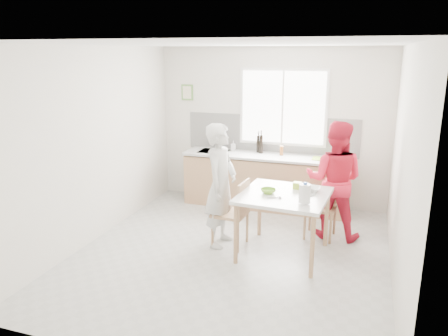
% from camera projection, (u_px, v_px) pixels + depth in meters
% --- Properties ---
extents(ground, '(4.50, 4.50, 0.00)m').
position_uv_depth(ground, '(231.00, 254.00, 5.82)').
color(ground, '#B7B7B2').
rests_on(ground, ground).
extents(room_shell, '(4.50, 4.50, 4.50)m').
position_uv_depth(room_shell, '(232.00, 132.00, 5.39)').
color(room_shell, silver).
rests_on(room_shell, ground).
extents(window, '(1.50, 0.06, 1.30)m').
position_uv_depth(window, '(283.00, 107.00, 7.36)').
color(window, white).
rests_on(window, room_shell).
extents(backsplash, '(3.00, 0.02, 0.65)m').
position_uv_depth(backsplash, '(271.00, 134.00, 7.56)').
color(backsplash, white).
rests_on(backsplash, room_shell).
extents(picture_frame, '(0.22, 0.03, 0.28)m').
position_uv_depth(picture_frame, '(187.00, 92.00, 7.85)').
color(picture_frame, '#639A46').
rests_on(picture_frame, room_shell).
extents(kitchen_counter, '(2.84, 0.64, 1.37)m').
position_uv_depth(kitchen_counter, '(265.00, 183.00, 7.50)').
color(kitchen_counter, tan).
rests_on(kitchen_counter, ground).
extents(dining_table, '(1.17, 1.17, 0.84)m').
position_uv_depth(dining_table, '(284.00, 200.00, 5.63)').
color(dining_table, white).
rests_on(dining_table, ground).
extents(chair_left, '(0.46, 0.46, 0.94)m').
position_uv_depth(chair_left, '(235.00, 210.00, 5.94)').
color(chair_left, tan).
rests_on(chair_left, ground).
extents(chair_far, '(0.45, 0.45, 0.92)m').
position_uv_depth(chair_far, '(322.00, 202.00, 6.29)').
color(chair_far, tan).
rests_on(chair_far, ground).
extents(person_white, '(0.45, 0.65, 1.70)m').
position_uv_depth(person_white, '(221.00, 185.00, 5.93)').
color(person_white, silver).
rests_on(person_white, ground).
extents(person_red, '(0.87, 0.70, 1.70)m').
position_uv_depth(person_red, '(334.00, 180.00, 6.18)').
color(person_red, red).
rests_on(person_red, ground).
extents(bowl_green, '(0.21, 0.21, 0.06)m').
position_uv_depth(bowl_green, '(268.00, 191.00, 5.62)').
color(bowl_green, '#77B92A').
rests_on(bowl_green, dining_table).
extents(bowl_white, '(0.24, 0.24, 0.06)m').
position_uv_depth(bowl_white, '(312.00, 189.00, 5.71)').
color(bowl_white, white).
rests_on(bowl_white, dining_table).
extents(milk_jug, '(0.20, 0.14, 0.25)m').
position_uv_depth(milk_jug, '(305.00, 193.00, 5.20)').
color(milk_jug, white).
rests_on(milk_jug, dining_table).
extents(green_box, '(0.11, 0.11, 0.09)m').
position_uv_depth(green_box, '(297.00, 185.00, 5.80)').
color(green_box, '#A2C72E').
rests_on(green_box, dining_table).
extents(spoon, '(0.16, 0.06, 0.01)m').
position_uv_depth(spoon, '(274.00, 197.00, 5.43)').
color(spoon, '#A5A5AA').
rests_on(spoon, dining_table).
extents(cutting_board, '(0.35, 0.25, 0.01)m').
position_uv_depth(cutting_board, '(323.00, 159.00, 7.08)').
color(cutting_board, '#90C62D').
rests_on(cutting_board, kitchen_counter).
extents(wine_bottle_a, '(0.07, 0.07, 0.32)m').
position_uv_depth(wine_bottle_a, '(261.00, 144.00, 7.47)').
color(wine_bottle_a, black).
rests_on(wine_bottle_a, kitchen_counter).
extents(wine_bottle_b, '(0.07, 0.07, 0.30)m').
position_uv_depth(wine_bottle_b, '(258.00, 144.00, 7.54)').
color(wine_bottle_b, black).
rests_on(wine_bottle_b, kitchen_counter).
extents(jar_amber, '(0.06, 0.06, 0.16)m').
position_uv_depth(jar_amber, '(281.00, 151.00, 7.33)').
color(jar_amber, '#945220').
rests_on(jar_amber, kitchen_counter).
extents(soap_bottle, '(0.10, 0.10, 0.18)m').
position_uv_depth(soap_bottle, '(233.00, 146.00, 7.67)').
color(soap_bottle, '#999999').
rests_on(soap_bottle, kitchen_counter).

